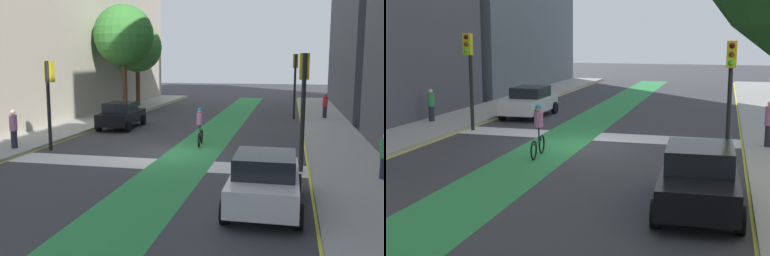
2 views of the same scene
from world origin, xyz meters
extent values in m
plane|color=#38383D|center=(0.00, 0.00, 0.00)|extent=(120.00, 120.00, 0.00)
cube|color=#2D8C47|center=(1.11, 0.00, 0.00)|extent=(2.40, 60.00, 0.01)
cube|color=silver|center=(0.00, -2.00, 0.00)|extent=(12.00, 1.80, 0.01)
cube|color=#9E9E99|center=(-7.50, 0.00, 0.07)|extent=(3.00, 60.00, 0.15)
cube|color=yellow|center=(-6.00, 0.00, 0.01)|extent=(0.16, 60.00, 0.01)
cube|color=#9E9E99|center=(7.50, 0.00, 0.07)|extent=(3.00, 60.00, 0.15)
cube|color=yellow|center=(6.00, 0.00, 0.01)|extent=(0.16, 60.00, 0.01)
cylinder|color=black|center=(5.68, -2.00, 2.16)|extent=(0.16, 0.16, 4.32)
cube|color=gold|center=(5.68, -1.80, 3.84)|extent=(0.35, 0.28, 0.95)
sphere|color=#3F0A0A|center=(5.68, -1.66, 4.14)|extent=(0.20, 0.20, 0.20)
sphere|color=#4C380C|center=(5.68, -1.66, 3.84)|extent=(0.20, 0.20, 0.20)
sphere|color=#26D833|center=(5.68, -1.66, 3.54)|extent=(0.20, 0.20, 0.20)
cylinder|color=black|center=(-5.39, -0.43, 2.02)|extent=(0.16, 0.16, 4.04)
cube|color=gold|center=(-5.39, -0.23, 3.56)|extent=(0.35, 0.28, 0.95)
sphere|color=#3F0A0A|center=(-5.39, -0.09, 3.86)|extent=(0.20, 0.20, 0.20)
sphere|color=#4C380C|center=(-5.39, -0.09, 3.56)|extent=(0.20, 0.20, 0.20)
sphere|color=#26D833|center=(-5.39, -0.09, 3.26)|extent=(0.20, 0.20, 0.20)
cylinder|color=black|center=(5.51, 13.10, 2.25)|extent=(0.16, 0.16, 4.49)
cube|color=gold|center=(5.51, 13.30, 4.02)|extent=(0.35, 0.28, 0.95)
sphere|color=#3F0A0A|center=(5.51, 13.44, 4.32)|extent=(0.20, 0.20, 0.20)
sphere|color=#4C380C|center=(5.51, 13.44, 4.02)|extent=(0.20, 0.20, 0.20)
sphere|color=#26D833|center=(5.51, 13.44, 3.72)|extent=(0.20, 0.20, 0.20)
cube|color=silver|center=(4.61, -6.39, 0.67)|extent=(1.81, 4.20, 0.70)
cube|color=black|center=(4.61, -6.59, 1.29)|extent=(1.60, 2.00, 0.55)
cylinder|color=black|center=(3.71, -4.92, 0.32)|extent=(0.22, 0.64, 0.64)
cylinder|color=black|center=(5.51, -4.92, 0.32)|extent=(0.22, 0.64, 0.64)
cylinder|color=black|center=(3.70, -7.86, 0.32)|extent=(0.22, 0.64, 0.64)
cylinder|color=black|center=(5.50, -7.86, 0.32)|extent=(0.22, 0.64, 0.64)
cube|color=black|center=(-4.70, 6.64, 0.67)|extent=(1.95, 4.26, 0.70)
cube|color=black|center=(-4.69, 6.44, 1.29)|extent=(1.67, 2.05, 0.55)
cylinder|color=black|center=(-5.65, 8.08, 0.32)|extent=(0.24, 0.65, 0.64)
cylinder|color=black|center=(-3.85, 8.14, 0.32)|extent=(0.24, 0.65, 0.64)
cylinder|color=black|center=(-5.55, 5.14, 0.32)|extent=(0.24, 0.65, 0.64)
cylinder|color=black|center=(-3.75, 5.20, 0.32)|extent=(0.24, 0.65, 0.64)
torus|color=black|center=(1.01, 2.75, 0.34)|extent=(0.11, 0.68, 0.68)
torus|color=black|center=(1.09, 1.70, 0.34)|extent=(0.11, 0.68, 0.68)
cylinder|color=black|center=(1.05, 2.22, 0.52)|extent=(0.13, 0.95, 0.06)
cylinder|color=black|center=(1.06, 2.07, 0.79)|extent=(0.05, 0.05, 0.50)
cylinder|color=#BF72A5|center=(1.06, 2.07, 1.31)|extent=(0.32, 0.32, 0.55)
sphere|color=beige|center=(1.06, 2.07, 1.70)|extent=(0.22, 0.22, 0.22)
sphere|color=#268CCC|center=(1.06, 2.07, 1.74)|extent=(0.23, 0.23, 0.23)
cylinder|color=#262638|center=(7.57, 13.14, 0.54)|extent=(0.28, 0.28, 0.77)
cylinder|color=red|center=(7.57, 13.14, 1.27)|extent=(0.34, 0.34, 0.69)
sphere|color=#8C6647|center=(7.57, 13.14, 1.72)|extent=(0.22, 0.22, 0.22)
cylinder|color=#262638|center=(-6.85, -1.00, 0.55)|extent=(0.28, 0.28, 0.80)
cylinder|color=#BF72A5|center=(-6.85, -1.00, 1.30)|extent=(0.34, 0.34, 0.71)
sphere|color=beige|center=(-6.85, -1.00, 1.77)|extent=(0.23, 0.23, 0.23)
cylinder|color=#262638|center=(8.35, -3.00, 0.50)|extent=(0.28, 0.28, 0.71)
cylinder|color=brown|center=(-6.80, 12.71, 2.25)|extent=(0.36, 0.36, 4.21)
sphere|color=#387F33|center=(-6.80, 12.71, 5.90)|extent=(4.40, 4.40, 4.40)
cylinder|color=brown|center=(-7.74, 18.25, 1.92)|extent=(0.36, 0.36, 3.54)
sphere|color=#478C3D|center=(-7.74, 18.25, 5.17)|extent=(4.23, 4.23, 4.23)
camera|label=1|loc=(5.20, -18.43, 4.06)|focal=41.50mm
camera|label=2|loc=(-5.20, 19.47, 4.23)|focal=49.69mm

